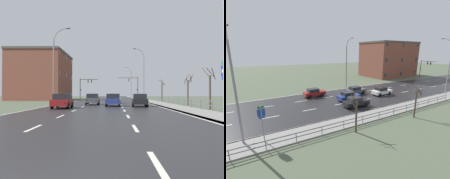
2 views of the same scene
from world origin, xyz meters
TOP-DOWN VIEW (x-y plane):
  - ground_plane at (0.00, 48.00)m, footprint 160.00×160.00m
  - road_asphalt_strip at (0.00, 60.00)m, footprint 14.00×120.00m
  - sidewalk_right at (8.43, 60.00)m, footprint 3.00×120.00m
  - guardrail at (9.85, 22.24)m, footprint 0.07×37.47m
  - street_lamp_foreground at (7.47, 9.80)m, footprint 2.26×0.24m
  - street_lamp_midground at (7.47, 45.20)m, footprint 2.33×0.24m
  - street_lamp_distant at (7.47, 80.60)m, footprint 2.25×0.24m
  - street_lamp_left_bank at (-7.45, 31.04)m, footprint 2.56×0.24m
  - highway_sign at (8.39, 11.57)m, footprint 0.09×0.68m
  - traffic_signal_right at (6.89, 60.24)m, footprint 5.47×0.36m
  - traffic_signal_left at (-6.67, 60.30)m, footprint 4.92×0.36m
  - car_near_right at (1.46, 33.70)m, footprint 1.85×4.11m
  - car_far_left at (4.51, 25.10)m, footprint 2.01×4.19m
  - car_mid_centre at (-1.63, 29.49)m, footprint 1.89×4.13m
  - car_far_right at (-4.16, 21.49)m, footprint 1.91×4.14m
  - car_near_left at (1.24, 25.89)m, footprint 1.87×4.12m
  - brick_building at (-16.49, 54.18)m, footprint 12.22×17.00m
  - bare_tree_near at (11.09, 20.28)m, footprint 1.21×1.05m
  - bare_tree_mid at (11.77, 29.37)m, footprint 1.30×1.42m
  - bare_tree_far at (11.76, 46.87)m, footprint 1.59×1.09m

SIDE VIEW (x-z plane):
  - ground_plane at x=0.00m, z-range -0.12..0.00m
  - road_asphalt_strip at x=0.00m, z-range 0.00..0.02m
  - sidewalk_right at x=8.43m, z-range 0.00..0.12m
  - guardrail at x=9.85m, z-range 0.21..1.21m
  - car_near_right at x=1.46m, z-range 0.02..1.59m
  - car_far_left at x=4.51m, z-range 0.02..1.59m
  - car_mid_centre at x=-1.63m, z-range 0.02..1.59m
  - car_far_right at x=-4.16m, z-range 0.02..1.59m
  - car_near_left at x=1.24m, z-range 0.02..1.59m
  - bare_tree_near at x=11.09m, z-range -0.16..4.10m
  - bare_tree_mid at x=11.77m, z-range -0.08..4.27m
  - bare_tree_far at x=11.76m, z-range -0.13..4.48m
  - highway_sign at x=8.39m, z-range 0.52..4.24m
  - traffic_signal_left at x=-6.67m, z-range 1.08..6.79m
  - traffic_signal_right at x=6.89m, z-range 1.00..7.11m
  - street_lamp_foreground at x=7.47m, z-range -0.09..10.80m
  - street_lamp_midground at x=7.47m, z-range -0.10..10.96m
  - street_lamp_distant at x=7.47m, z-range -0.09..10.98m
  - street_lamp_left_bank at x=-7.45m, z-range -0.12..11.25m
  - brick_building at x=-16.49m, z-range 0.01..11.68m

